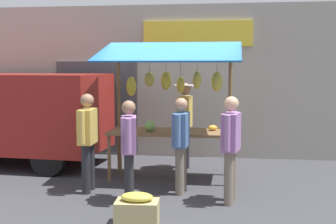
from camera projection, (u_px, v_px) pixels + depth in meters
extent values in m
plane|color=#38383D|center=(170.00, 178.00, 8.46)|extent=(40.00, 40.00, 0.00)
cube|color=#9E998E|center=(184.00, 81.00, 10.45)|extent=(9.00, 0.25, 3.40)
cube|color=yellow|center=(197.00, 34.00, 10.16)|extent=(2.40, 0.06, 0.56)
cube|color=#47474C|center=(97.00, 107.00, 10.67)|extent=(1.90, 0.04, 2.10)
cube|color=brown|center=(170.00, 132.00, 8.37)|extent=(2.20, 0.90, 0.05)
cylinder|color=brown|center=(109.00, 159.00, 8.19)|extent=(0.06, 0.06, 0.83)
cylinder|color=brown|center=(228.00, 162.00, 7.88)|extent=(0.06, 0.06, 0.83)
cylinder|color=brown|center=(120.00, 151.00, 8.95)|extent=(0.06, 0.06, 0.83)
cylinder|color=brown|center=(228.00, 154.00, 8.65)|extent=(0.06, 0.06, 0.83)
cylinder|color=brown|center=(119.00, 111.00, 8.89)|extent=(0.07, 0.07, 2.35)
cylinder|color=brown|center=(230.00, 113.00, 8.58)|extent=(0.07, 0.07, 2.35)
cylinder|color=brown|center=(173.00, 60.00, 8.64)|extent=(2.12, 0.06, 0.06)
cube|color=#19518C|center=(169.00, 51.00, 8.08)|extent=(2.50, 1.46, 0.39)
cylinder|color=brown|center=(217.00, 66.00, 8.52)|extent=(0.01, 0.01, 0.20)
ellipsoid|color=gold|center=(217.00, 81.00, 8.55)|extent=(0.25, 0.22, 0.38)
cylinder|color=brown|center=(197.00, 66.00, 8.55)|extent=(0.01, 0.01, 0.19)
ellipsoid|color=gold|center=(197.00, 80.00, 8.58)|extent=(0.21, 0.23, 0.34)
cylinder|color=brown|center=(181.00, 68.00, 8.65)|extent=(0.01, 0.01, 0.30)
ellipsoid|color=yellow|center=(181.00, 85.00, 8.68)|extent=(0.22, 0.21, 0.31)
cylinder|color=brown|center=(166.00, 66.00, 8.68)|extent=(0.01, 0.01, 0.20)
ellipsoid|color=yellow|center=(166.00, 81.00, 8.71)|extent=(0.26, 0.25, 0.35)
cylinder|color=brown|center=(149.00, 66.00, 8.70)|extent=(0.01, 0.01, 0.21)
ellipsoid|color=gold|center=(149.00, 79.00, 8.73)|extent=(0.26, 0.26, 0.28)
cylinder|color=brown|center=(131.00, 68.00, 8.77)|extent=(0.01, 0.01, 0.30)
ellipsoid|color=yellow|center=(131.00, 86.00, 8.80)|extent=(0.21, 0.18, 0.37)
ellipsoid|color=gold|center=(213.00, 128.00, 8.38)|extent=(0.22, 0.20, 0.10)
sphere|color=#729E4C|center=(150.00, 126.00, 8.25)|extent=(0.20, 0.20, 0.20)
cylinder|color=#232328|center=(186.00, 147.00, 9.27)|extent=(0.14, 0.14, 0.85)
cylinder|color=#232328|center=(183.00, 150.00, 8.99)|extent=(0.14, 0.14, 0.85)
cube|color=gold|center=(185.00, 112.00, 9.06)|extent=(0.25, 0.53, 0.60)
cylinder|color=gold|center=(188.00, 109.00, 9.36)|extent=(0.09, 0.09, 0.55)
cylinder|color=gold|center=(182.00, 112.00, 8.75)|extent=(0.09, 0.09, 0.55)
sphere|color=#A87A5B|center=(185.00, 89.00, 9.01)|extent=(0.23, 0.23, 0.23)
cylinder|color=beige|center=(185.00, 85.00, 9.00)|extent=(0.44, 0.44, 0.02)
cylinder|color=#232328|center=(129.00, 179.00, 6.84)|extent=(0.14, 0.14, 0.76)
cylinder|color=#232328|center=(129.00, 175.00, 7.09)|extent=(0.14, 0.14, 0.76)
cube|color=#93669E|center=(129.00, 134.00, 6.90)|extent=(0.31, 0.50, 0.54)
cylinder|color=#93669E|center=(128.00, 136.00, 6.61)|extent=(0.09, 0.09, 0.50)
cylinder|color=#93669E|center=(129.00, 130.00, 7.18)|extent=(0.09, 0.09, 0.50)
sphere|color=#8C664C|center=(129.00, 108.00, 6.86)|extent=(0.21, 0.21, 0.21)
cylinder|color=#726656|center=(180.00, 171.00, 7.35)|extent=(0.14, 0.14, 0.76)
cylinder|color=#726656|center=(182.00, 168.00, 7.60)|extent=(0.14, 0.14, 0.76)
cube|color=#476B9E|center=(181.00, 130.00, 7.41)|extent=(0.24, 0.47, 0.54)
cylinder|color=#476B9E|center=(178.00, 131.00, 7.12)|extent=(0.09, 0.09, 0.50)
cylinder|color=#476B9E|center=(184.00, 126.00, 7.69)|extent=(0.09, 0.09, 0.50)
sphere|color=#A87A5B|center=(181.00, 104.00, 7.37)|extent=(0.21, 0.21, 0.21)
cylinder|color=#726656|center=(229.00, 179.00, 6.79)|extent=(0.14, 0.14, 0.79)
cylinder|color=#726656|center=(232.00, 175.00, 7.04)|extent=(0.14, 0.14, 0.79)
cube|color=#93669E|center=(231.00, 132.00, 6.85)|extent=(0.30, 0.51, 0.56)
cylinder|color=#93669E|center=(227.00, 133.00, 6.56)|extent=(0.09, 0.09, 0.52)
cylinder|color=#93669E|center=(235.00, 128.00, 7.13)|extent=(0.09, 0.09, 0.52)
sphere|color=tan|center=(231.00, 104.00, 6.81)|extent=(0.22, 0.22, 0.22)
cylinder|color=#232328|center=(86.00, 169.00, 7.41)|extent=(0.14, 0.14, 0.79)
cylinder|color=#232328|center=(91.00, 166.00, 7.67)|extent=(0.14, 0.14, 0.79)
cube|color=gold|center=(88.00, 126.00, 7.47)|extent=(0.24, 0.49, 0.56)
cylinder|color=gold|center=(82.00, 127.00, 7.18)|extent=(0.09, 0.09, 0.52)
cylinder|color=gold|center=(93.00, 123.00, 7.77)|extent=(0.09, 0.09, 0.52)
sphere|color=#8C664C|center=(87.00, 100.00, 7.43)|extent=(0.22, 0.22, 0.22)
cube|color=maroon|center=(0.00, 111.00, 9.65)|extent=(4.51, 2.14, 1.55)
cylinder|color=black|center=(48.00, 159.00, 8.60)|extent=(0.67, 0.22, 0.66)
cylinder|color=black|center=(83.00, 144.00, 10.22)|extent=(0.67, 0.22, 0.66)
cube|color=tan|center=(137.00, 213.00, 6.00)|extent=(0.58, 0.41, 0.31)
ellipsoid|color=gold|center=(137.00, 197.00, 5.97)|extent=(0.42, 0.28, 0.12)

